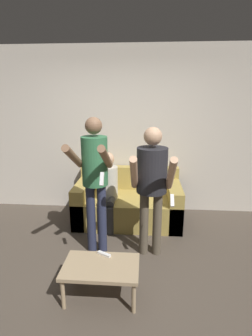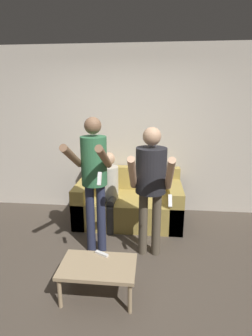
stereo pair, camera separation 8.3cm
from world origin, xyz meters
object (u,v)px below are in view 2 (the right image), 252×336
(person_standing_right, at_px, (151,178))
(remote_on_table, at_px, (102,254))
(couch, at_px, (129,203))
(coffee_table, at_px, (98,269))
(person_seated, at_px, (108,187))
(person_standing_left, at_px, (94,172))

(person_standing_right, bearing_deg, remote_on_table, -129.26)
(person_standing_right, bearing_deg, couch, 109.87)
(couch, height_order, coffee_table, couch)
(couch, bearing_deg, person_standing_right, -70.13)
(person_standing_right, distance_m, remote_on_table, 1.00)
(person_seated, xyz_separation_m, coffee_table, (0.14, -1.47, -0.31))
(couch, xyz_separation_m, person_standing_right, (0.34, -0.93, 0.72))
(couch, xyz_separation_m, person_seated, (-0.29, -0.22, 0.34))
(person_standing_left, height_order, person_seated, person_standing_left)
(couch, distance_m, coffee_table, 1.69)
(person_standing_right, bearing_deg, coffee_table, -122.81)
(person_standing_right, xyz_separation_m, person_seated, (-0.63, 0.71, -0.39))
(coffee_table, bearing_deg, couch, 84.80)
(couch, xyz_separation_m, remote_on_table, (-0.15, -1.52, 0.08))
(person_standing_left, bearing_deg, remote_on_table, -72.26)
(person_standing_left, relative_size, coffee_table, 2.31)
(couch, height_order, person_standing_left, person_standing_left)
(couch, height_order, remote_on_table, couch)
(remote_on_table, bearing_deg, couch, 84.44)
(couch, bearing_deg, remote_on_table, -95.56)
(couch, distance_m, remote_on_table, 1.53)
(person_standing_left, bearing_deg, coffee_table, -76.43)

